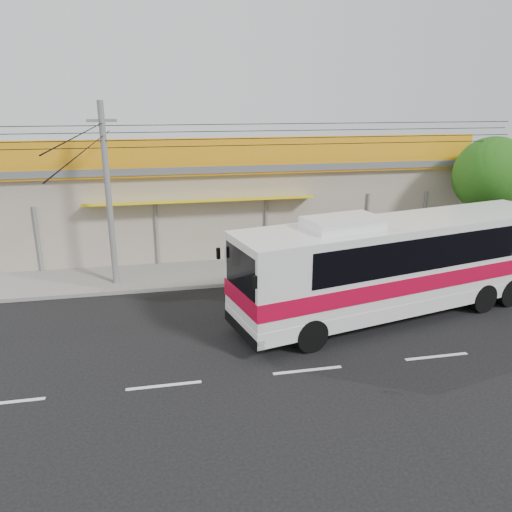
{
  "coord_description": "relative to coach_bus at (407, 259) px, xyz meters",
  "views": [
    {
      "loc": [
        -3.87,
        -14.41,
        7.37
      ],
      "look_at": [
        -0.58,
        2.0,
        2.03
      ],
      "focal_mm": 35.0,
      "sensor_mm": 36.0,
      "label": 1
    }
  ],
  "objects": [
    {
      "name": "ground",
      "position": [
        -4.5,
        -0.71,
        -2.01
      ],
      "size": [
        120.0,
        120.0,
        0.0
      ],
      "primitive_type": "plane",
      "color": "black",
      "rests_on": "ground"
    },
    {
      "name": "sidewalk",
      "position": [
        -4.5,
        5.29,
        -1.94
      ],
      "size": [
        30.0,
        3.2,
        0.15
      ],
      "primitive_type": "cube",
      "color": "slate",
      "rests_on": "ground"
    },
    {
      "name": "lane_markings",
      "position": [
        -4.5,
        -3.21,
        -2.01
      ],
      "size": [
        50.0,
        0.12,
        0.01
      ],
      "primitive_type": null,
      "color": "silver",
      "rests_on": "ground"
    },
    {
      "name": "storefront_building",
      "position": [
        -4.5,
        10.83,
        0.29
      ],
      "size": [
        22.6,
        9.2,
        5.7
      ],
      "color": "#A19381",
      "rests_on": "ground"
    },
    {
      "name": "coach_bus",
      "position": [
        0.0,
        0.0,
        0.0
      ],
      "size": [
        12.46,
        5.26,
        3.76
      ],
      "rotation": [
        0.0,
        0.0,
        0.23
      ],
      "color": "silver",
      "rests_on": "ground"
    },
    {
      "name": "utility_pole",
      "position": [
        -10.22,
        4.69,
        3.99
      ],
      "size": [
        34.0,
        14.0,
        7.27
      ],
      "color": "#61615F",
      "rests_on": "ground"
    },
    {
      "name": "tree_near",
      "position": [
        6.61,
        4.79,
        1.87
      ],
      "size": [
        3.46,
        3.46,
        5.73
      ],
      "color": "#352215",
      "rests_on": "ground"
    }
  ]
}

